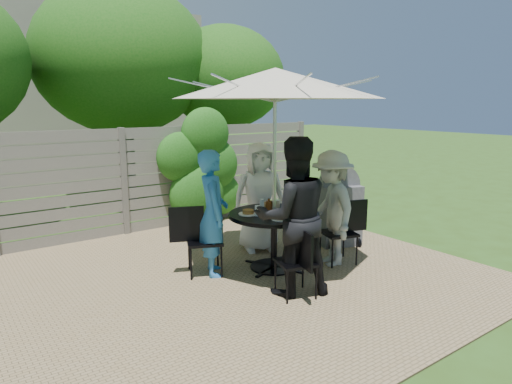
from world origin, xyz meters
TOP-DOWN VIEW (x-y plane):
  - backyard_envelope at (0.09, 10.29)m, footprint 60.00×60.00m
  - patio_table at (1.03, 0.17)m, footprint 1.59×1.59m
  - umbrella at (1.03, 0.17)m, footprint 3.64×3.64m
  - chair_back at (1.41, 1.06)m, footprint 0.56×0.70m
  - person_back at (1.35, 0.94)m, footprint 0.97×0.81m
  - chair_left at (0.14, 0.55)m, footprint 0.72×0.60m
  - person_left at (0.27, 0.49)m, footprint 0.61×0.72m
  - chair_front at (0.66, -0.72)m, footprint 0.52×0.67m
  - person_front at (0.71, -0.59)m, footprint 1.12×1.02m
  - chair_right at (1.92, -0.20)m, footprint 0.70×0.55m
  - person_right at (1.80, -0.15)m, footprint 0.96×1.20m
  - plate_back at (1.17, 0.50)m, footprint 0.26×0.26m
  - plate_left at (0.70, 0.31)m, footprint 0.26×0.26m
  - plate_front at (0.89, -0.16)m, footprint 0.26×0.26m
  - plate_right at (1.36, 0.03)m, footprint 0.26×0.26m
  - glass_back at (1.04, 0.45)m, footprint 0.07×0.07m
  - glass_left at (0.75, 0.18)m, footprint 0.07×0.07m
  - glass_front at (1.03, -0.11)m, footprint 0.07×0.07m
  - glass_right at (1.31, 0.17)m, footprint 0.07×0.07m
  - syrup_jug at (1.00, 0.24)m, footprint 0.09×0.09m
  - coffee_cup at (1.21, 0.34)m, footprint 0.08×0.08m
  - bbq_grill at (2.55, 0.43)m, footprint 0.76×0.67m

SIDE VIEW (x-z plane):
  - chair_front at x=0.66m, z-range -0.17..0.70m
  - chair_right at x=1.92m, z-range -0.18..0.73m
  - chair_back at x=1.41m, z-range -0.18..0.74m
  - chair_left at x=0.14m, z-range -0.19..0.76m
  - patio_table at x=1.03m, z-range 0.16..0.95m
  - bbq_grill at x=2.55m, z-range -0.06..1.24m
  - person_right at x=1.80m, z-range 0.00..1.63m
  - plate_back at x=1.17m, z-range 0.79..0.85m
  - plate_left at x=0.70m, z-range 0.79..0.85m
  - plate_front at x=0.89m, z-range 0.79..0.85m
  - plate_right at x=1.36m, z-range 0.79..0.85m
  - person_left at x=0.27m, z-range 0.00..1.68m
  - person_back at x=1.35m, z-range 0.00..1.69m
  - coffee_cup at x=1.21m, z-range 0.80..0.92m
  - glass_back at x=1.04m, z-range 0.80..0.94m
  - glass_left at x=0.75m, z-range 0.80..0.94m
  - glass_front at x=1.03m, z-range 0.80..0.94m
  - glass_right at x=1.31m, z-range 0.80..0.94m
  - syrup_jug at x=1.00m, z-range 0.80..0.96m
  - person_front at x=0.71m, z-range 0.00..1.89m
  - umbrella at x=1.03m, z-range 1.15..3.85m
  - backyard_envelope at x=0.09m, z-range 0.11..5.11m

